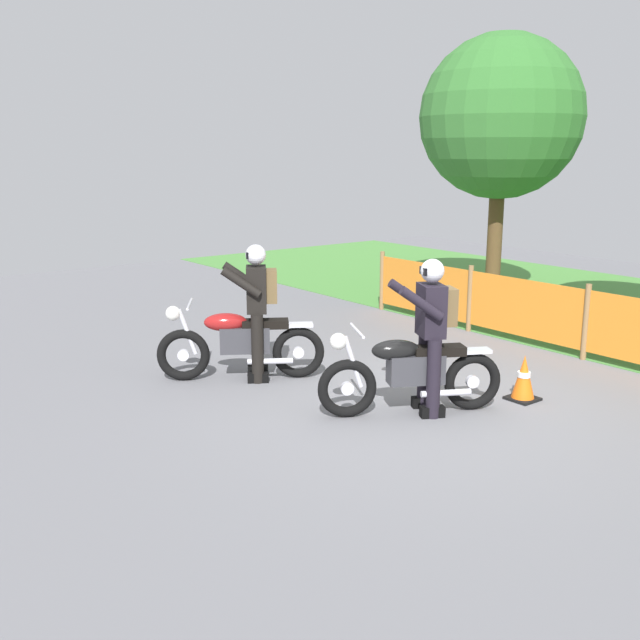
% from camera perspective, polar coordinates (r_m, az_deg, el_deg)
% --- Properties ---
extents(ground, '(24.00, 24.00, 0.02)m').
position_cam_1_polar(ground, '(8.39, 8.26, -6.62)').
color(ground, slate).
extents(barrier_fence, '(8.30, 0.08, 1.05)m').
position_cam_1_polar(barrier_fence, '(10.56, 20.00, -0.08)').
color(barrier_fence, olive).
rests_on(barrier_fence, ground).
extents(tree_leftmost, '(2.95, 2.95, 4.87)m').
position_cam_1_polar(tree_leftmost, '(14.13, 13.92, 15.03)').
color(tree_leftmost, brown).
rests_on(tree_leftmost, ground).
extents(motorcycle_lead, '(1.22, 1.81, 0.99)m').
position_cam_1_polar(motorcycle_lead, '(9.14, -6.26, -1.71)').
color(motorcycle_lead, black).
rests_on(motorcycle_lead, ground).
extents(motorcycle_trailing, '(1.08, 1.86, 0.97)m').
position_cam_1_polar(motorcycle_trailing, '(7.96, 7.01, -4.03)').
color(motorcycle_trailing, black).
rests_on(motorcycle_trailing, ground).
extents(rider_lead, '(0.72, 0.79, 1.69)m').
position_cam_1_polar(rider_lead, '(9.03, -4.90, 1.23)').
color(rider_lead, black).
rests_on(rider_lead, ground).
extents(rider_trailing, '(0.70, 0.79, 1.69)m').
position_cam_1_polar(rider_trailing, '(7.90, 8.65, -0.59)').
color(rider_trailing, black).
rests_on(rider_trailing, ground).
extents(traffic_cone, '(0.32, 0.32, 0.53)m').
position_cam_1_polar(traffic_cone, '(8.70, 15.58, -4.38)').
color(traffic_cone, black).
rests_on(traffic_cone, ground).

